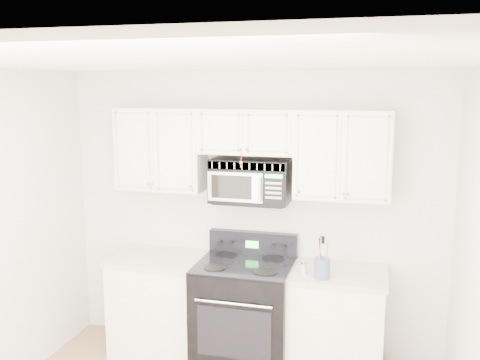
% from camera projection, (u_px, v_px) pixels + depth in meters
% --- Properties ---
extents(room, '(3.51, 3.51, 2.61)m').
position_uv_depth(room, '(186.00, 278.00, 3.28)').
color(room, '#967648').
rests_on(room, ground).
extents(base_cabinet_left, '(0.86, 0.65, 0.92)m').
position_uv_depth(base_cabinet_left, '(161.00, 307.00, 5.00)').
color(base_cabinet_left, white).
rests_on(base_cabinet_left, ground).
extents(base_cabinet_right, '(0.86, 0.65, 0.92)m').
position_uv_depth(base_cabinet_right, '(334.00, 326.00, 4.59)').
color(base_cabinet_right, white).
rests_on(base_cabinet_right, ground).
extents(range, '(0.83, 0.75, 1.14)m').
position_uv_depth(range, '(245.00, 312.00, 4.75)').
color(range, black).
rests_on(range, ground).
extents(upper_cabinets, '(2.44, 0.37, 0.75)m').
position_uv_depth(upper_cabinets, '(248.00, 147.00, 4.68)').
color(upper_cabinets, white).
rests_on(upper_cabinets, ground).
extents(microwave, '(0.70, 0.40, 0.38)m').
position_uv_depth(microwave, '(250.00, 181.00, 4.71)').
color(microwave, black).
rests_on(microwave, ground).
extents(utensil_crock, '(0.13, 0.13, 0.35)m').
position_uv_depth(utensil_crock, '(322.00, 268.00, 4.34)').
color(utensil_crock, '#4D5878').
rests_on(utensil_crock, base_cabinet_right).
extents(shaker_salt, '(0.05, 0.05, 0.11)m').
position_uv_depth(shaker_salt, '(304.00, 268.00, 4.42)').
color(shaker_salt, '#B9B9BE').
rests_on(shaker_salt, base_cabinet_right).
extents(shaker_pepper, '(0.04, 0.04, 0.10)m').
position_uv_depth(shaker_pepper, '(303.00, 267.00, 4.48)').
color(shaker_pepper, '#B9B9BE').
rests_on(shaker_pepper, base_cabinet_right).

